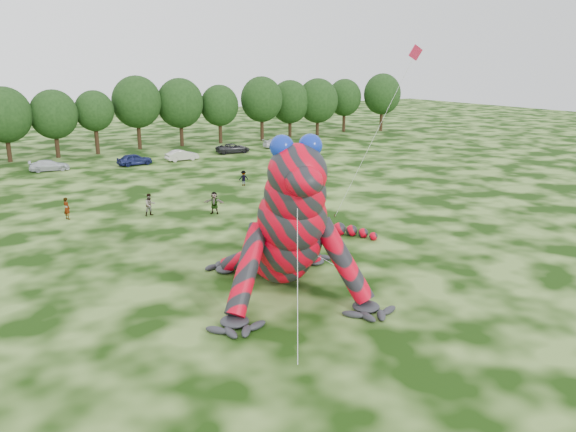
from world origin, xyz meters
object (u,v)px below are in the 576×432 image
Objects in this scene: car_3 at (49,165)px; car_7 at (278,143)px; tree_14 at (290,109)px; spectator_2 at (243,178)px; spectator_3 at (285,168)px; spectator_1 at (150,205)px; tree_7 at (5,125)px; inflatable_gecko at (276,203)px; tree_8 at (55,124)px; tree_11 at (180,112)px; spectator_5 at (214,203)px; tree_17 at (382,102)px; tree_16 at (344,105)px; spectator_0 at (67,208)px; tree_9 at (95,122)px; tree_10 at (137,113)px; flying_kite at (410,65)px; car_4 at (134,159)px; car_6 at (233,148)px; tree_13 at (262,109)px; car_5 at (182,155)px; tree_12 at (220,114)px; tree_15 at (318,107)px.

car_7 is at bearing -80.05° from car_3.
tree_14 is 39.28m from spectator_2.
spectator_3 is 20.38m from spectator_1.
car_7 is (35.34, -7.79, -4.08)m from tree_7.
inflatable_gecko reaches higher than car_7.
tree_11 is (18.00, 1.21, 0.56)m from tree_8.
spectator_2 is at bearing 89.83° from spectator_5.
tree_8 is 10.40m from car_3.
tree_7 is 34.27m from spectator_2.
tree_11 is 38.19m from tree_17.
spectator_0 is (-54.87, -34.60, -3.77)m from tree_16.
tree_9 is 34.39m from spectator_0.
tree_10 is at bearing 121.56° from spectator_5.
car_7 is at bearing 90.95° from spectator_5.
flying_kite is 1.52× the size of tree_7.
car_4 is (-11.03, -12.13, -4.31)m from tree_11.
spectator_2 is (-5.04, -29.75, -4.24)m from tree_11.
tree_17 is 2.16× the size of car_6.
tree_9 is 25.86m from car_7.
car_4 is 18.61m from spectator_2.
tree_9 is at bearing 2.78° from tree_7.
tree_13 is at bearing 79.06° from inflatable_gecko.
spectator_1 is (0.93, -34.75, -3.53)m from tree_8.
tree_7 is 35.43m from spectator_1.
tree_10 is 1.02× the size of tree_17.
car_5 is (-4.83, -12.15, -4.34)m from tree_11.
tree_14 reaches higher than car_3.
car_7 is at bearing 5.43° from spectator_3.
spectator_3 is 0.99× the size of spectator_2.
tree_11 reaches higher than spectator_3.
tree_9 is 26.08m from tree_13.
tree_9 reaches higher than car_6.
spectator_2 is (-11.27, -29.30, -3.70)m from tree_12.
inflatable_gecko is at bearing -105.84° from tree_11.
spectator_3 is at bearing 75.13° from inflatable_gecko.
car_5 is at bearing 56.67° from spectator_3.
spectator_1 is (-4.82, 2.28, -0.00)m from spectator_5.
inflatable_gecko is at bearing 162.84° from car_6.
spectator_2 reaches higher than spectator_3.
tree_12 is 2.12× the size of car_5.
spectator_2 is (-8.58, -19.59, 0.13)m from car_6.
car_6 is 17.35m from spectator_3.
tree_15 is at bearing 0.65° from tree_9.
spectator_3 is (-18.26, -27.91, -3.92)m from tree_14.
inflatable_gecko is 2.05× the size of tree_8.
car_7 is (22.51, 2.95, -0.07)m from car_4.
spectator_5 is (11.61, -36.84, -3.79)m from tree_7.
tree_15 is 37.81m from car_4.
tree_17 is at bearing 61.83° from inflatable_gecko.
spectator_2 is 11.13m from spectator_5.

